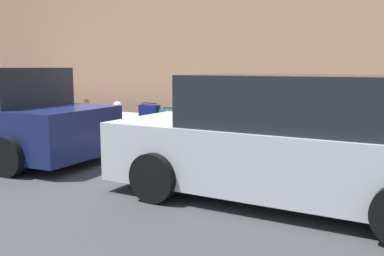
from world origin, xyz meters
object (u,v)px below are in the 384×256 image
object	(u,v)px
suitcase_teal_0	(333,137)
suitcase_black_6	(190,129)
suitcase_red_4	(230,129)
suitcase_navy_8	(150,122)
suitcase_teal_7	(170,126)
bollard_post	(87,116)
parked_car_silver_0	(286,143)
suitcase_navy_1	(305,135)
suitcase_maroon_5	(213,127)
suitcase_olive_3	(255,129)
fire_hydrant	(118,118)
suitcase_silver_2	(282,132)

from	to	relation	value
suitcase_teal_0	suitcase_black_6	distance (m)	2.83
suitcase_red_4	suitcase_navy_8	size ratio (longest dim) A/B	1.21
suitcase_black_6	suitcase_navy_8	xyz separation A→B (m)	(0.98, 0.03, 0.07)
suitcase_black_6	suitcase_teal_7	bearing A→B (deg)	-0.95
bollard_post	suitcase_teal_0	bearing A→B (deg)	-177.64
suitcase_teal_7	parked_car_silver_0	distance (m)	4.02
suitcase_red_4	bollard_post	distance (m)	3.59
bollard_post	suitcase_navy_1	bearing A→B (deg)	-178.01
parked_car_silver_0	suitcase_navy_8	bearing A→B (deg)	-32.61
suitcase_navy_1	suitcase_maroon_5	distance (m)	1.89
suitcase_teal_0	bollard_post	xyz separation A→B (m)	(5.51, 0.23, 0.08)
suitcase_red_4	parked_car_silver_0	world-z (taller)	parked_car_silver_0
suitcase_navy_1	bollard_post	distance (m)	5.04
suitcase_red_4	suitcase_olive_3	bearing A→B (deg)	-172.79
suitcase_olive_3	fire_hydrant	xyz separation A→B (m)	(3.30, 0.01, 0.03)
suitcase_red_4	suitcase_teal_7	world-z (taller)	suitcase_red_4
suitcase_navy_8	bollard_post	world-z (taller)	bollard_post
suitcase_black_6	parked_car_silver_0	distance (m)	3.63
suitcase_black_6	parked_car_silver_0	xyz separation A→B (m)	(-2.72, 2.39, 0.31)
suitcase_teal_7	fire_hydrant	distance (m)	1.41
suitcase_navy_1	fire_hydrant	xyz separation A→B (m)	(4.25, 0.02, 0.06)
fire_hydrant	parked_car_silver_0	bearing A→B (deg)	152.23
suitcase_teal_0	parked_car_silver_0	distance (m)	2.53
fire_hydrant	suitcase_teal_7	bearing A→B (deg)	178.70
suitcase_maroon_5	suitcase_teal_7	bearing A→B (deg)	6.08
suitcase_navy_1	suitcase_black_6	world-z (taller)	suitcase_navy_1
bollard_post	parked_car_silver_0	bearing A→B (deg)	157.09
suitcase_silver_2	suitcase_maroon_5	world-z (taller)	suitcase_silver_2
suitcase_teal_7	parked_car_silver_0	xyz separation A→B (m)	(-3.21, 2.40, 0.28)
suitcase_teal_0	fire_hydrant	world-z (taller)	suitcase_teal_0
suitcase_olive_3	fire_hydrant	bearing A→B (deg)	0.19
suitcase_teal_0	suitcase_teal_7	bearing A→B (deg)	1.87
suitcase_teal_0	suitcase_navy_1	size ratio (longest dim) A/B	1.21
suitcase_navy_1	suitcase_silver_2	size ratio (longest dim) A/B	0.79
suitcase_silver_2	suitcase_maroon_5	size ratio (longest dim) A/B	1.02
suitcase_teal_0	suitcase_navy_8	size ratio (longest dim) A/B	1.13
suitcase_navy_8	parked_car_silver_0	bearing A→B (deg)	147.39
suitcase_teal_0	suitcase_black_6	size ratio (longest dim) A/B	1.39
suitcase_teal_7	suitcase_silver_2	bearing A→B (deg)	-178.61
suitcase_teal_7	fire_hydrant	xyz separation A→B (m)	(1.41, -0.03, 0.08)
fire_hydrant	suitcase_black_6	bearing A→B (deg)	178.79
suitcase_red_4	fire_hydrant	size ratio (longest dim) A/B	1.25
suitcase_teal_7	suitcase_red_4	bearing A→B (deg)	179.16
bollard_post	parked_car_silver_0	xyz separation A→B (m)	(-5.40, 2.28, 0.19)
suitcase_olive_3	suitcase_maroon_5	world-z (taller)	suitcase_olive_3
suitcase_silver_2	suitcase_olive_3	world-z (taller)	suitcase_olive_3
suitcase_teal_0	suitcase_teal_7	distance (m)	3.32
bollard_post	suitcase_black_6	bearing A→B (deg)	-177.65
suitcase_silver_2	parked_car_silver_0	xyz separation A→B (m)	(-0.80, 2.46, 0.25)
suitcase_teal_0	parked_car_silver_0	world-z (taller)	parked_car_silver_0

